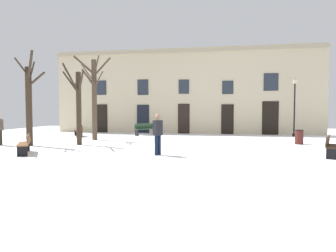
% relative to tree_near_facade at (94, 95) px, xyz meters
% --- Properties ---
extents(ground_plane, '(34.54, 34.54, 0.00)m').
position_rel_tree_near_facade_xyz_m(ground_plane, '(4.84, -2.30, -2.82)').
color(ground_plane, white).
extents(building_facade, '(21.59, 0.60, 6.82)m').
position_rel_tree_near_facade_xyz_m(building_facade, '(4.84, 6.40, 0.63)').
color(building_facade, beige).
rests_on(building_facade, ground).
extents(tree_near_facade, '(2.09, 2.40, 5.48)m').
position_rel_tree_near_facade_xyz_m(tree_near_facade, '(0.00, 0.00, 0.00)').
color(tree_near_facade, '#4C3D2D').
rests_on(tree_near_facade, ground).
extents(tree_foreground, '(1.31, 1.92, 4.86)m').
position_rel_tree_near_facade_xyz_m(tree_foreground, '(-2.04, -3.60, -0.51)').
color(tree_foreground, '#382B1E').
rests_on(tree_foreground, ground).
extents(tree_center, '(1.67, 2.49, 4.26)m').
position_rel_tree_near_facade_xyz_m(tree_center, '(0.29, -2.75, -0.60)').
color(tree_center, '#382B1E').
rests_on(tree_center, ground).
extents(streetlamp, '(0.30, 0.30, 4.18)m').
position_rel_tree_near_facade_xyz_m(streetlamp, '(13.01, 4.96, -0.28)').
color(streetlamp, black).
rests_on(streetlamp, ground).
extents(litter_bin, '(0.47, 0.47, 0.79)m').
position_rel_tree_near_facade_xyz_m(litter_bin, '(12.15, -0.30, -2.42)').
color(litter_bin, '#4C1E19').
rests_on(litter_bin, ground).
extents(bench_back_to_back_right, '(1.03, 1.65, 0.86)m').
position_rel_tree_near_facade_xyz_m(bench_back_to_back_right, '(12.35, -4.92, -2.39)').
color(bench_back_to_back_right, '#3D2819').
rests_on(bench_back_to_back_right, ground).
extents(bench_near_center_tree, '(1.30, 1.68, 0.88)m').
position_rel_tree_near_facade_xyz_m(bench_near_center_tree, '(-2.12, 2.17, -2.38)').
color(bench_near_center_tree, '#51331E').
rests_on(bench_near_center_tree, ground).
extents(bench_near_lamp, '(1.35, 1.80, 0.82)m').
position_rel_tree_near_facade_xyz_m(bench_near_lamp, '(-0.43, -6.29, -2.39)').
color(bench_near_lamp, brown).
rests_on(bench_near_lamp, ground).
extents(bench_facing_shops, '(1.64, 1.67, 0.89)m').
position_rel_tree_near_facade_xyz_m(bench_facing_shops, '(2.36, 3.98, -2.35)').
color(bench_facing_shops, '#2D4C33').
rests_on(bench_facing_shops, ground).
extents(person_near_bench, '(0.39, 0.44, 1.72)m').
position_rel_tree_near_facade_xyz_m(person_near_bench, '(5.32, -5.67, -1.86)').
color(person_near_bench, black).
rests_on(person_near_bench, ground).
extents(person_crossing_plaza, '(0.30, 0.42, 1.65)m').
position_rel_tree_near_facade_xyz_m(person_crossing_plaza, '(-3.77, -3.69, -1.91)').
color(person_crossing_plaza, '#2D271E').
rests_on(person_crossing_plaza, ground).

